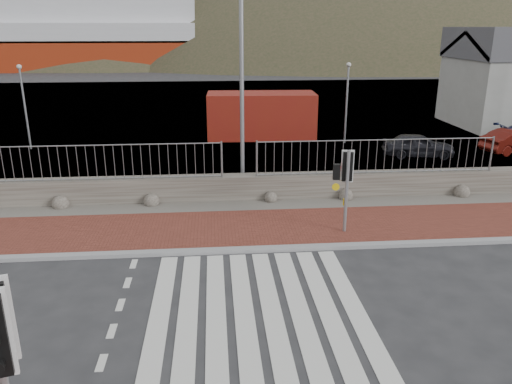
{
  "coord_description": "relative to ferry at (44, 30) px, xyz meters",
  "views": [
    {
      "loc": [
        -0.84,
        -9.35,
        5.83
      ],
      "look_at": [
        0.22,
        3.0,
        1.71
      ],
      "focal_mm": 35.0,
      "sensor_mm": 36.0,
      "label": 1
    }
  ],
  "objects": [
    {
      "name": "shipping_container",
      "position": [
        26.42,
        -50.21,
        -4.15
      ],
      "size": [
        5.91,
        2.65,
        2.42
      ],
      "primitive_type": "cube",
      "rotation": [
        0.0,
        0.0,
        -0.04
      ],
      "color": "maroon",
      "rests_on": "ground"
    },
    {
      "name": "streetlight",
      "position": [
        24.95,
        -59.84,
        -0.56
      ],
      "size": [
        1.78,
        0.64,
        8.53
      ],
      "rotation": [
        0.0,
        0.0,
        -0.27
      ],
      "color": "gray",
      "rests_on": "ground"
    },
    {
      "name": "quay",
      "position": [
        24.65,
        -40.0,
        -5.36
      ],
      "size": [
        120.0,
        40.0,
        0.5
      ],
      "primitive_type": "cube",
      "color": "#4C4C4F",
      "rests_on": "ground"
    },
    {
      "name": "kerb_far",
      "position": [
        24.65,
        -64.9,
        -5.31
      ],
      "size": [
        40.0,
        0.25,
        0.12
      ],
      "primitive_type": "cube",
      "color": "gray",
      "rests_on": "ground"
    },
    {
      "name": "water",
      "position": [
        24.65,
        -5.0,
        -5.36
      ],
      "size": [
        220.0,
        50.0,
        0.05
      ],
      "primitive_type": "cube",
      "color": "#3F4C54",
      "rests_on": "ground"
    },
    {
      "name": "car_a",
      "position": [
        33.32,
        -55.2,
        -4.81
      ],
      "size": [
        3.41,
        1.81,
        1.11
      ],
      "primitive_type": "imported",
      "rotation": [
        0.0,
        0.0,
        1.41
      ],
      "color": "black",
      "rests_on": "ground"
    },
    {
      "name": "gravel_strip",
      "position": [
        24.65,
        -61.4,
        -5.33
      ],
      "size": [
        40.0,
        1.5,
        0.06
      ],
      "primitive_type": "cube",
      "color": "#59544C",
      "rests_on": "ground"
    },
    {
      "name": "ground",
      "position": [
        24.65,
        -67.9,
        -5.36
      ],
      "size": [
        220.0,
        220.0,
        0.0
      ],
      "primitive_type": "plane",
      "color": "#28282B",
      "rests_on": "ground"
    },
    {
      "name": "ferry",
      "position": [
        0.0,
        0.0,
        0.0
      ],
      "size": [
        50.0,
        16.0,
        20.0
      ],
      "color": "maroon",
      "rests_on": "ground"
    },
    {
      "name": "sidewalk_far",
      "position": [
        24.65,
        -63.4,
        -5.32
      ],
      "size": [
        40.0,
        3.0,
        0.08
      ],
      "primitive_type": "cube",
      "color": "brown",
      "rests_on": "ground"
    },
    {
      "name": "zebra_crossing",
      "position": [
        24.65,
        -67.9,
        -5.36
      ],
      "size": [
        4.62,
        5.6,
        0.01
      ],
      "color": "silver",
      "rests_on": "ground"
    },
    {
      "name": "traffic_signal_far",
      "position": [
        27.54,
        -63.88,
        -3.53
      ],
      "size": [
        0.61,
        0.26,
        2.53
      ],
      "rotation": [
        0.0,
        0.0,
        3.03
      ],
      "color": "gray",
      "rests_on": "ground"
    },
    {
      "name": "stone_wall",
      "position": [
        24.65,
        -60.6,
        -4.91
      ],
      "size": [
        40.0,
        0.6,
        0.9
      ],
      "primitive_type": "cube",
      "color": "#4E4740",
      "rests_on": "ground"
    },
    {
      "name": "hills_backdrop",
      "position": [
        31.4,
        20.0,
        -28.42
      ],
      "size": [
        254.0,
        90.0,
        100.0
      ],
      "color": "#2E341F",
      "rests_on": "ground"
    },
    {
      "name": "railing",
      "position": [
        24.65,
        -60.75,
        -3.54
      ],
      "size": [
        18.07,
        0.07,
        1.22
      ],
      "color": "gray",
      "rests_on": "stone_wall"
    }
  ]
}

